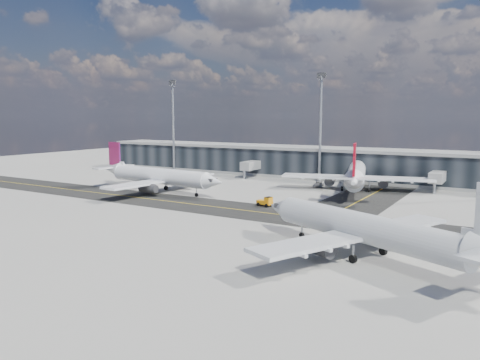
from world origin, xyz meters
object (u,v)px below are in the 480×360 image
at_px(airliner_af, 158,176).
at_px(service_van, 319,184).
at_px(airliner_redtail, 356,174).
at_px(airliner_near, 367,229).
at_px(baggage_tug, 266,202).

relative_size(airliner_af, service_van, 7.97).
height_order(airliner_redtail, airliner_near, airliner_redtail).
relative_size(airliner_near, service_van, 7.63).
bearing_deg(airliner_af, service_van, 137.50).
xyz_separation_m(airliner_redtail, service_van, (-10.23, 2.49, -3.40)).
distance_m(airliner_af, baggage_tug, 30.31).
distance_m(baggage_tug, service_van, 29.89).
relative_size(airliner_af, baggage_tug, 11.16).
distance_m(airliner_redtail, service_van, 11.07).
height_order(airliner_near, service_van, airliner_near).
relative_size(airliner_af, airliner_redtail, 0.92).
distance_m(airliner_af, service_van, 39.79).
distance_m(airliner_redtail, airliner_near, 53.50).
height_order(baggage_tug, service_van, baggage_tug).
distance_m(airliner_af, airliner_redtail, 46.37).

